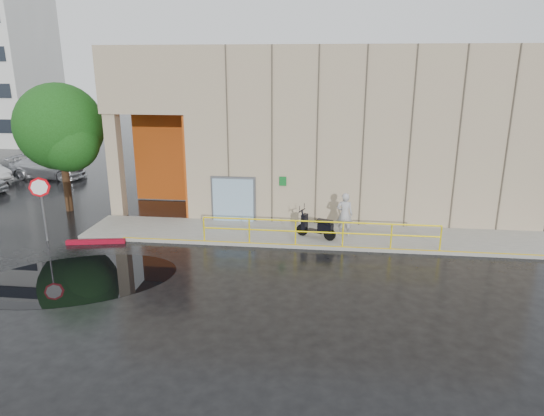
{
  "coord_description": "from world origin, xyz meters",
  "views": [
    {
      "loc": [
        4.54,
        -15.34,
        7.2
      ],
      "look_at": [
        2.36,
        3.0,
        1.7
      ],
      "focal_mm": 32.0,
      "sensor_mm": 36.0,
      "label": 1
    }
  ],
  "objects": [
    {
      "name": "puddle",
      "position": [
        -4.07,
        -0.76,
        0.0
      ],
      "size": [
        7.98,
        6.57,
        0.01
      ],
      "primitive_type": "cube",
      "rotation": [
        0.0,
        0.0,
        0.4
      ],
      "color": "black",
      "rests_on": "ground"
    },
    {
      "name": "car_c",
      "position": [
        -13.7,
        13.8,
        0.72
      ],
      "size": [
        5.03,
        2.26,
        1.43
      ],
      "primitive_type": "imported",
      "rotation": [
        0.0,
        0.0,
        1.52
      ],
      "color": "silver",
      "rests_on": "ground"
    },
    {
      "name": "stop_sign",
      "position": [
        -7.2,
        2.65,
        2.0
      ],
      "size": [
        0.76,
        0.42,
        2.77
      ],
      "rotation": [
        0.0,
        0.0,
        0.08
      ],
      "color": "slate",
      "rests_on": "ground"
    },
    {
      "name": "scooter",
      "position": [
        4.12,
        3.97,
        0.94
      ],
      "size": [
        1.81,
        1.18,
        1.37
      ],
      "rotation": [
        0.0,
        0.0,
        -0.39
      ],
      "color": "black",
      "rests_on": "sidewalk"
    },
    {
      "name": "guardrail",
      "position": [
        4.25,
        3.15,
        0.68
      ],
      "size": [
        9.56,
        0.06,
        1.03
      ],
      "color": "yellow",
      "rests_on": "sidewalk"
    },
    {
      "name": "person",
      "position": [
        5.29,
        4.49,
        1.08
      ],
      "size": [
        0.72,
        0.51,
        1.87
      ],
      "primitive_type": "imported",
      "rotation": [
        0.0,
        0.0,
        3.04
      ],
      "color": "#A8A7AC",
      "rests_on": "sidewalk"
    },
    {
      "name": "ground",
      "position": [
        0.0,
        0.0,
        0.0
      ],
      "size": [
        120.0,
        120.0,
        0.0
      ],
      "primitive_type": "plane",
      "color": "black",
      "rests_on": "ground"
    },
    {
      "name": "sidewalk",
      "position": [
        4.0,
        4.5,
        0.07
      ],
      "size": [
        20.0,
        3.0,
        0.15
      ],
      "primitive_type": "cube",
      "color": "gray",
      "rests_on": "ground"
    },
    {
      "name": "building",
      "position": [
        5.1,
        10.98,
        4.21
      ],
      "size": [
        20.0,
        10.17,
        8.0
      ],
      "color": "tan",
      "rests_on": "ground"
    },
    {
      "name": "tree_near",
      "position": [
        -8.39,
        6.89,
        4.1
      ],
      "size": [
        4.21,
        4.21,
        6.37
      ],
      "rotation": [
        0.0,
        0.0,
        -0.01
      ],
      "color": "black",
      "rests_on": "ground"
    },
    {
      "name": "red_curb",
      "position": [
        -5.0,
        2.59,
        0.09
      ],
      "size": [
        2.39,
        0.64,
        0.18
      ],
      "primitive_type": "cube",
      "rotation": [
        0.0,
        0.0,
        0.19
      ],
      "color": "maroon",
      "rests_on": "ground"
    }
  ]
}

